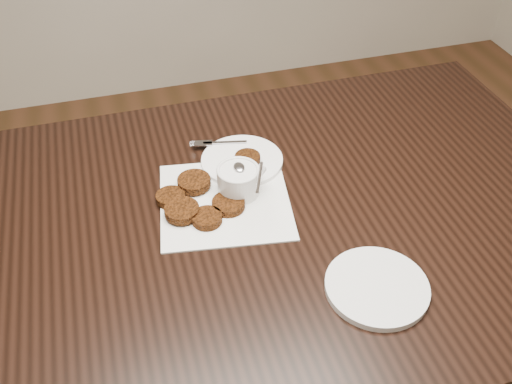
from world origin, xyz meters
TOP-DOWN VIEW (x-y plane):
  - table at (0.01, 0.15)m, footprint 1.47×0.94m
  - napkin at (-0.05, 0.22)m, footprint 0.31×0.31m
  - sauce_ramekin at (-0.02, 0.24)m, footprint 0.14×0.14m
  - patty_cluster at (-0.11, 0.21)m, footprint 0.26×0.26m
  - plate_with_patty at (0.02, 0.33)m, footprint 0.22×0.22m
  - plate_empty at (0.15, -0.09)m, footprint 0.21×0.21m

SIDE VIEW (x-z plane):
  - table at x=0.01m, z-range 0.00..0.75m
  - napkin at x=-0.05m, z-range 0.75..0.75m
  - plate_empty at x=0.15m, z-range 0.75..0.76m
  - plate_with_patty at x=0.02m, z-range 0.75..0.78m
  - patty_cluster at x=-0.11m, z-range 0.75..0.78m
  - sauce_ramekin at x=-0.02m, z-range 0.75..0.88m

